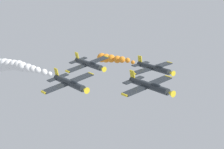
# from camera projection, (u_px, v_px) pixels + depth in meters

# --- Properties ---
(airplane_lead) EXTENTS (9.48, 10.35, 2.85)m
(airplane_lead) POSITION_uv_depth(u_px,v_px,m) (149.00, 86.00, 64.76)
(airplane_lead) COLOR #23282D
(airplane_left_inner) EXTENTS (9.54, 10.35, 2.54)m
(airplane_left_inner) POSITION_uv_depth(u_px,v_px,m) (154.00, 68.00, 79.14)
(airplane_left_inner) COLOR #23282D
(smoke_trail_left_inner) EXTENTS (2.59, 11.70, 2.43)m
(smoke_trail_left_inner) POSITION_uv_depth(u_px,v_px,m) (110.00, 59.00, 90.23)
(smoke_trail_left_inner) COLOR orange
(airplane_right_inner) EXTENTS (9.44, 10.35, 2.97)m
(airplane_right_inner) POSITION_uv_depth(u_px,v_px,m) (70.00, 83.00, 67.23)
(airplane_right_inner) COLOR #23282D
(smoke_trail_right_inner) EXTENTS (3.76, 32.71, 6.20)m
(smoke_trail_right_inner) POSITION_uv_depth(u_px,v_px,m) (1.00, 65.00, 91.91)
(smoke_trail_right_inner) COLOR white
(airplane_left_outer) EXTENTS (9.44, 10.35, 2.97)m
(airplane_left_outer) POSITION_uv_depth(u_px,v_px,m) (89.00, 64.00, 80.22)
(airplane_left_outer) COLOR #23282D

